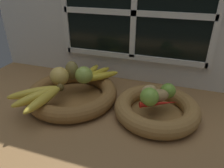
{
  "coord_description": "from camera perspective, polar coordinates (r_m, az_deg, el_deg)",
  "views": [
    {
      "loc": [
        19.92,
        -60.82,
        45.69
      ],
      "look_at": [
        -1.42,
        3.33,
        9.92
      ],
      "focal_mm": 33.88,
      "sensor_mm": 36.0,
      "label": 1
    }
  ],
  "objects": [
    {
      "name": "potato_oblong",
      "position": [
        0.77,
        9.99,
        -1.83
      ],
      "size": [
        7.5,
        7.94,
        4.06
      ],
      "primitive_type": "ellipsoid",
      "rotation": [
        0.0,
        0.0,
        1.02
      ],
      "color": "tan",
      "rests_on": "fruit_bowl_right"
    },
    {
      "name": "pear_brown",
      "position": [
        0.89,
        -10.74,
        3.6
      ],
      "size": [
        7.49,
        7.48,
        8.13
      ],
      "primitive_type": "ellipsoid",
      "rotation": [
        0.0,
        0.0,
        3.61
      ],
      "color": "olive",
      "rests_on": "fruit_bowl_left"
    },
    {
      "name": "back_wall",
      "position": [
        0.94,
        6.16,
        16.86
      ],
      "size": [
        140.0,
        4.6,
        55.0
      ],
      "color": "silver",
      "rests_on": "ground_plane"
    },
    {
      "name": "lime_far",
      "position": [
        0.77,
        14.89,
        -1.76
      ],
      "size": [
        5.37,
        5.37,
        5.37
      ],
      "primitive_type": "sphere",
      "color": "#6B9E33",
      "rests_on": "fruit_bowl_right"
    },
    {
      "name": "chili_pepper",
      "position": [
        0.73,
        12.62,
        -5.14
      ],
      "size": [
        13.04,
        7.73,
        1.98
      ],
      "primitive_type": "cone",
      "rotation": [
        0.0,
        1.57,
        0.45
      ],
      "color": "red",
      "rests_on": "fruit_bowl_right"
    },
    {
      "name": "fruit_bowl_left",
      "position": [
        0.86,
        -10.65,
        -2.56
      ],
      "size": [
        35.78,
        35.78,
        5.92
      ],
      "color": "brown",
      "rests_on": "ground_plane"
    },
    {
      "name": "fruit_bowl_right",
      "position": [
        0.77,
        11.93,
        -6.52
      ],
      "size": [
        30.09,
        30.09,
        5.92
      ],
      "color": "olive",
      "rests_on": "ground_plane"
    },
    {
      "name": "apple_green_back",
      "position": [
        0.85,
        -7.58,
        2.41
      ],
      "size": [
        7.04,
        7.04,
        7.04
      ],
      "primitive_type": "sphere",
      "color": "#99B74C",
      "rests_on": "fruit_bowl_left"
    },
    {
      "name": "potato_large",
      "position": [
        0.74,
        12.34,
        -3.07
      ],
      "size": [
        8.95,
        7.93,
        4.56
      ],
      "primitive_type": "ellipsoid",
      "rotation": [
        0.0,
        0.0,
        0.54
      ],
      "color": "#A38451",
      "rests_on": "fruit_bowl_right"
    },
    {
      "name": "banana_bunch_front",
      "position": [
        0.78,
        -18.99,
        -2.96
      ],
      "size": [
        16.34,
        19.95,
        3.29
      ],
      "color": "gold",
      "rests_on": "fruit_bowl_left"
    },
    {
      "name": "banana_bunch_back",
      "position": [
        0.9,
        -4.51,
        2.61
      ],
      "size": [
        13.76,
        17.66,
        2.87
      ],
      "color": "yellow",
      "rests_on": "fruit_bowl_left"
    },
    {
      "name": "lime_near",
      "position": [
        0.71,
        9.98,
        -3.65
      ],
      "size": [
        6.35,
        6.35,
        6.35
      ],
      "primitive_type": "sphere",
      "color": "#7AAD3D",
      "rests_on": "fruit_bowl_right"
    },
    {
      "name": "ground_plane",
      "position": [
        0.8,
        0.22,
        -8.52
      ],
      "size": [
        140.0,
        90.0,
        3.0
      ],
      "primitive_type": "cube",
      "color": "olive"
    },
    {
      "name": "apple_golden_left",
      "position": [
        0.85,
        -14.01,
        2.04
      ],
      "size": [
        7.41,
        7.41,
        7.41
      ],
      "primitive_type": "sphere",
      "color": "#DBB756",
      "rests_on": "fruit_bowl_left"
    }
  ]
}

